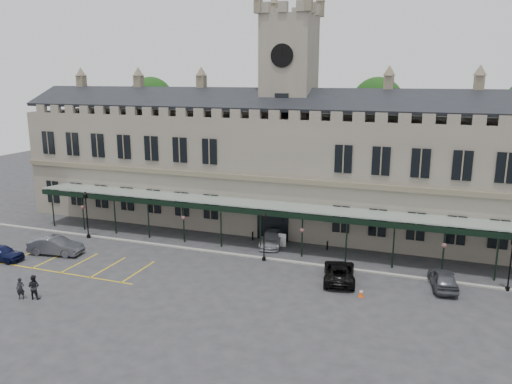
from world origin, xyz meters
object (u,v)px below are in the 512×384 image
(clock_tower, at_px, (289,105))
(car_van, at_px, (339,272))
(lamp_post_right, at_px, (511,259))
(car_left_a, at_px, (1,253))
(car_right_a, at_px, (443,279))
(lamp_post_left, at_px, (86,210))
(car_left_b, at_px, (56,246))
(station_building, at_px, (288,168))
(lamp_post_mid, at_px, (264,232))
(traffic_cone, at_px, (361,293))
(car_taxi, at_px, (272,238))
(sign_board, at_px, (282,240))
(person_b, at_px, (34,287))
(person_a, at_px, (20,289))

(clock_tower, height_order, car_van, clock_tower)
(lamp_post_right, xyz_separation_m, car_left_a, (-41.75, -8.24, -1.89))
(car_van, height_order, car_right_a, car_right_a)
(lamp_post_left, height_order, car_left_b, lamp_post_left)
(station_building, distance_m, clock_tower, 6.64)
(clock_tower, distance_m, lamp_post_mid, 15.15)
(traffic_cone, relative_size, car_left_a, 0.15)
(lamp_post_left, relative_size, car_taxi, 1.02)
(sign_board, bearing_deg, person_b, -131.25)
(sign_board, distance_m, person_b, 22.13)
(clock_tower, height_order, person_a, clock_tower)
(station_building, distance_m, person_b, 27.53)
(clock_tower, height_order, car_taxi, clock_tower)
(lamp_post_left, relative_size, car_right_a, 1.09)
(clock_tower, distance_m, car_left_b, 26.66)
(lamp_post_mid, bearing_deg, person_b, -135.42)
(station_building, height_order, car_taxi, station_building)
(lamp_post_right, height_order, car_taxi, lamp_post_right)
(car_left_a, distance_m, car_right_a, 37.71)
(lamp_post_mid, height_order, person_b, lamp_post_mid)
(sign_board, bearing_deg, lamp_post_right, -13.79)
(lamp_post_mid, bearing_deg, car_taxi, 98.82)
(car_left_b, relative_size, person_a, 3.05)
(sign_board, bearing_deg, traffic_cone, -47.38)
(car_right_a, xyz_separation_m, person_a, (-29.25, -12.67, 0.05))
(traffic_cone, height_order, person_a, person_a)
(lamp_post_mid, distance_m, car_left_b, 19.33)
(car_right_a, relative_size, person_a, 2.75)
(lamp_post_right, bearing_deg, car_right_a, -165.59)
(clock_tower, relative_size, traffic_cone, 39.44)
(station_building, bearing_deg, clock_tower, 90.00)
(clock_tower, distance_m, car_taxi, 14.13)
(car_left_b, bearing_deg, clock_tower, -56.02)
(car_left_a, xyz_separation_m, person_a, (7.80, -5.64, 0.11))
(station_building, height_order, lamp_post_left, station_building)
(lamp_post_right, relative_size, car_left_b, 0.88)
(clock_tower, xyz_separation_m, car_taxi, (0.43, -6.73, -12.42))
(clock_tower, xyz_separation_m, sign_board, (1.51, -6.79, -12.48))
(lamp_post_mid, relative_size, person_a, 2.73)
(car_taxi, bearing_deg, lamp_post_right, -20.50)
(car_left_a, height_order, car_left_b, car_left_b)
(lamp_post_mid, relative_size, sign_board, 3.42)
(lamp_post_right, bearing_deg, person_a, -157.77)
(car_taxi, distance_m, person_b, 21.52)
(lamp_post_mid, bearing_deg, car_left_a, -160.27)
(lamp_post_left, bearing_deg, car_left_a, -111.83)
(sign_board, height_order, car_taxi, car_taxi)
(person_a, xyz_separation_m, person_b, (0.90, 0.37, 0.11))
(clock_tower, relative_size, sign_board, 19.04)
(lamp_post_right, distance_m, person_a, 36.72)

